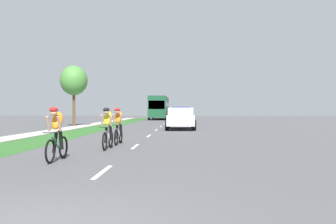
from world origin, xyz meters
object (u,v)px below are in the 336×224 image
object	(u,v)px
cyclist_distant	(118,126)
sedan_black	(182,115)
cyclist_trailing	(108,128)
suv_blue	(181,115)
cyclist_lead	(57,133)
pickup_white	(181,119)
bus_dark_green	(159,107)
street_tree_near	(74,81)

from	to	relation	value
cyclist_distant	sedan_black	distance (m)	29.93
cyclist_trailing	suv_blue	distance (m)	22.86
cyclist_trailing	cyclist_lead	bearing A→B (deg)	-105.59
pickup_white	bus_dark_green	size ratio (longest dim) A/B	0.44
street_tree_near	cyclist_trailing	bearing A→B (deg)	-68.09
cyclist_distant	sedan_black	world-z (taller)	cyclist_distant
cyclist_distant	pickup_white	bearing A→B (deg)	76.72
suv_blue	sedan_black	bearing A→B (deg)	89.37
cyclist_lead	sedan_black	xyz separation A→B (m)	(3.62, 34.56, -0.04)
suv_blue	bus_dark_green	distance (m)	17.61
street_tree_near	sedan_black	bearing A→B (deg)	56.20
cyclist_trailing	sedan_black	distance (m)	31.69
cyclist_lead	pickup_white	world-z (taller)	pickup_white
cyclist_trailing	suv_blue	world-z (taller)	suv_blue
sedan_black	cyclist_trailing	bearing A→B (deg)	-95.05
suv_blue	cyclist_trailing	bearing A→B (deg)	-96.76
cyclist_distant	sedan_black	bearing A→B (deg)	84.79
cyclist_trailing	pickup_white	bearing A→B (deg)	78.17
cyclist_trailing	suv_blue	xyz separation A→B (m)	(2.69, 22.70, 0.14)
cyclist_trailing	suv_blue	size ratio (longest dim) A/B	0.37
cyclist_lead	bus_dark_green	size ratio (longest dim) A/B	0.15
bus_dark_green	street_tree_near	size ratio (longest dim) A/B	2.13
pickup_white	bus_dark_green	world-z (taller)	bus_dark_green
pickup_white	cyclist_trailing	bearing A→B (deg)	-101.83
cyclist_distant	pickup_white	world-z (taller)	pickup_white
cyclist_trailing	cyclist_distant	xyz separation A→B (m)	(0.07, 1.76, 0.00)
suv_blue	street_tree_near	world-z (taller)	street_tree_near
sedan_black	suv_blue	bearing A→B (deg)	-90.63
sedan_black	bus_dark_green	xyz separation A→B (m)	(-3.55, 8.37, 1.21)
sedan_black	street_tree_near	world-z (taller)	street_tree_near
cyclist_distant	pickup_white	distance (m)	11.52
cyclist_distant	bus_dark_green	size ratio (longest dim) A/B	0.15
suv_blue	bus_dark_green	bearing A→B (deg)	101.32
cyclist_lead	cyclist_trailing	bearing A→B (deg)	74.41
cyclist_distant	cyclist_lead	bearing A→B (deg)	-100.80
sedan_black	bus_dark_green	size ratio (longest dim) A/B	0.37
cyclist_lead	pickup_white	distance (m)	16.35
bus_dark_green	pickup_white	bearing A→B (deg)	-82.66
cyclist_trailing	bus_dark_green	xyz separation A→B (m)	(-0.76, 39.93, 1.17)
cyclist_trailing	suv_blue	bearing A→B (deg)	83.24
bus_dark_green	street_tree_near	world-z (taller)	street_tree_near
cyclist_trailing	pickup_white	size ratio (longest dim) A/B	0.34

